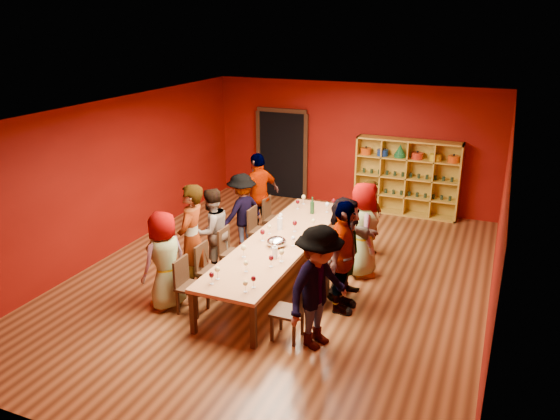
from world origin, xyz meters
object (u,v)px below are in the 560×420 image
object	(u,v)px
person_right_0	(319,288)
wine_bottle	(312,207)
shelving_unit	(407,174)
chair_person_left_2	(229,249)
chair_person_left_1	(208,267)
person_left_2	(212,231)
person_right_1	(343,257)
person_left_4	(259,196)
spittoon_bowl	(277,242)
person_right_3	(363,230)
chair_person_right_3	(342,246)
person_left_3	(242,212)
person_left_0	(164,260)
person_right_4	(371,218)
person_right_2	(344,248)
chair_person_left_0	(188,283)
chair_person_right_1	(317,277)
chair_person_right_4	(355,229)
person_left_1	(192,239)
chair_person_right_2	(327,265)
chair_person_right_0	(293,309)
chair_person_left_3	(257,227)
chair_person_left_4	(272,216)
tasting_table	(281,242)

from	to	relation	value
person_right_0	wine_bottle	distance (m)	3.46
shelving_unit	chair_person_left_2	bearing A→B (deg)	-116.97
chair_person_left_1	person_left_2	bearing A→B (deg)	114.30
person_right_1	chair_person_left_1	bearing A→B (deg)	96.56
person_left_2	person_left_4	distance (m)	1.90
chair_person_left_1	spittoon_bowl	world-z (taller)	spittoon_bowl
person_right_3	chair_person_right_3	bearing A→B (deg)	66.13
person_left_3	shelving_unit	bearing A→B (deg)	162.63
person_left_0	person_right_4	size ratio (longest dim) A/B	1.06
person_left_4	person_right_3	world-z (taller)	person_left_4
person_left_0	person_right_2	distance (m)	2.90
chair_person_left_0	chair_person_right_1	bearing A→B (deg)	27.87
person_left_4	person_right_4	size ratio (longest dim) A/B	1.19
person_left_3	chair_person_right_4	world-z (taller)	person_left_3
person_left_3	person_left_4	world-z (taller)	person_left_4
person_left_1	chair_person_right_1	bearing A→B (deg)	89.05
chair_person_right_2	chair_person_right_3	size ratio (longest dim) A/B	1.00
person_left_0	chair_person_right_2	xyz separation A→B (m)	(2.22, 1.44, -0.31)
person_right_0	spittoon_bowl	xyz separation A→B (m)	(-1.24, 1.45, -0.08)
person_left_1	person_left_3	bearing A→B (deg)	171.53
chair_person_right_0	person_left_4	bearing A→B (deg)	121.59
chair_person_left_3	person_right_0	xyz separation A→B (m)	(2.20, -2.71, 0.41)
chair_person_right_0	person_right_1	distance (m)	1.23
person_left_1	chair_person_left_3	xyz separation A→B (m)	(0.28, 1.97, -0.45)
chair_person_left_4	chair_person_right_0	size ratio (longest dim) A/B	1.00
person_right_0	person_right_4	size ratio (longest dim) A/B	1.19
chair_person_left_1	chair_person_right_4	distance (m)	3.20
person_right_4	spittoon_bowl	distance (m)	2.26
person_left_2	person_right_0	distance (m)	2.98
chair_person_left_0	spittoon_bowl	world-z (taller)	spittoon_bowl
chair_person_left_4	chair_person_right_1	world-z (taller)	same
wine_bottle	person_left_2	bearing A→B (deg)	-127.69
chair_person_left_4	chair_person_right_0	distance (m)	3.87
chair_person_left_3	spittoon_bowl	distance (m)	1.62
person_left_0	chair_person_left_1	world-z (taller)	person_left_0
person_left_1	chair_person_right_0	world-z (taller)	person_left_1
person_left_3	chair_person_right_0	world-z (taller)	person_left_3
person_left_1	chair_person_right_2	bearing A→B (deg)	101.17
chair_person_right_0	person_right_3	size ratio (longest dim) A/B	0.51
person_left_4	chair_person_right_0	world-z (taller)	person_left_4
tasting_table	shelving_unit	distance (m)	4.55
chair_person_right_1	person_right_1	bearing A→B (deg)	0.00
person_right_2	chair_person_left_2	bearing A→B (deg)	103.69
chair_person_right_4	spittoon_bowl	world-z (taller)	spittoon_bowl
chair_person_left_4	spittoon_bowl	size ratio (longest dim) A/B	2.64
person_left_4	person_right_3	distance (m)	2.65
chair_person_right_0	person_left_3	bearing A→B (deg)	128.41
chair_person_left_0	person_left_4	size ratio (longest dim) A/B	0.49
person_right_2	chair_person_right_3	size ratio (longest dim) A/B	1.95
chair_person_left_0	chair_person_left_4	distance (m)	3.30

